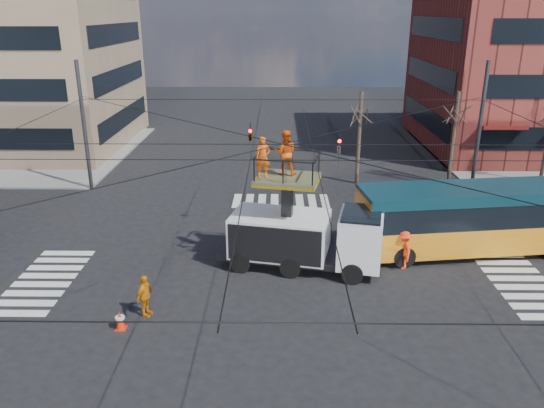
{
  "coord_description": "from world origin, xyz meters",
  "views": [
    {
      "loc": [
        -0.17,
        -19.76,
        10.7
      ],
      "look_at": [
        -0.43,
        1.47,
        2.93
      ],
      "focal_mm": 35.0,
      "sensor_mm": 36.0,
      "label": 1
    }
  ],
  "objects_px": {
    "traffic_cone": "(120,320)",
    "utility_truck": "(305,224)",
    "worker_ground": "(145,296)",
    "city_bus": "(478,217)",
    "flagger": "(403,250)"
  },
  "relations": [
    {
      "from": "traffic_cone",
      "to": "worker_ground",
      "type": "height_order",
      "value": "worker_ground"
    },
    {
      "from": "traffic_cone",
      "to": "worker_ground",
      "type": "xyz_separation_m",
      "value": [
        0.71,
        0.9,
        0.47
      ]
    },
    {
      "from": "flagger",
      "to": "worker_ground",
      "type": "bearing_deg",
      "value": -79.95
    },
    {
      "from": "utility_truck",
      "to": "flagger",
      "type": "bearing_deg",
      "value": 9.92
    },
    {
      "from": "city_bus",
      "to": "traffic_cone",
      "type": "relative_size",
      "value": 15.79
    },
    {
      "from": "utility_truck",
      "to": "city_bus",
      "type": "distance_m",
      "value": 8.21
    },
    {
      "from": "city_bus",
      "to": "flagger",
      "type": "xyz_separation_m",
      "value": [
        -3.73,
        -1.76,
        -0.84
      ]
    },
    {
      "from": "city_bus",
      "to": "worker_ground",
      "type": "height_order",
      "value": "city_bus"
    },
    {
      "from": "utility_truck",
      "to": "city_bus",
      "type": "xyz_separation_m",
      "value": [
        8.05,
        1.61,
        -0.28
      ]
    },
    {
      "from": "traffic_cone",
      "to": "utility_truck",
      "type": "bearing_deg",
      "value": 36.72
    },
    {
      "from": "city_bus",
      "to": "traffic_cone",
      "type": "height_order",
      "value": "city_bus"
    },
    {
      "from": "utility_truck",
      "to": "traffic_cone",
      "type": "relative_size",
      "value": 10.23
    },
    {
      "from": "traffic_cone",
      "to": "city_bus",
      "type": "bearing_deg",
      "value": 24.19
    },
    {
      "from": "utility_truck",
      "to": "flagger",
      "type": "xyz_separation_m",
      "value": [
        4.31,
        -0.15,
        -1.12
      ]
    },
    {
      "from": "traffic_cone",
      "to": "worker_ground",
      "type": "bearing_deg",
      "value": 51.58
    }
  ]
}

